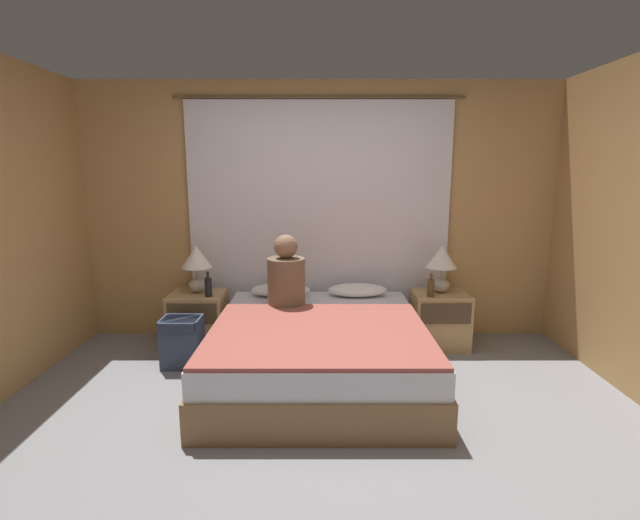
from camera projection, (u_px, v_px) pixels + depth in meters
ground_plane at (320, 431)px, 3.01m from camera, size 16.00×16.00×0.00m
wall_back at (320, 212)px, 4.59m from camera, size 4.74×0.06×2.50m
curtain_panel at (320, 221)px, 4.54m from camera, size 2.74×0.02×2.34m
bed at (320, 351)px, 3.72m from camera, size 1.68×1.93×0.47m
nightstand_left at (200, 320)px, 4.41m from camera, size 0.51×0.43×0.53m
nightstand_right at (441, 320)px, 4.40m from camera, size 0.51×0.43×0.53m
lamp_left at (198, 262)px, 4.34m from camera, size 0.28×0.28×0.45m
lamp_right at (443, 262)px, 4.33m from camera, size 0.28×0.28×0.45m
pillow_left at (282, 290)px, 4.44m from camera, size 0.56×0.28×0.12m
pillow_right at (359, 290)px, 4.43m from camera, size 0.56×0.28×0.12m
blanket_on_bed at (320, 332)px, 3.42m from camera, size 1.62×1.35×0.03m
person_left_in_bed at (287, 277)px, 4.06m from camera, size 0.33×0.33×0.64m
beer_bottle_on_left_stand at (209, 287)px, 4.23m from camera, size 0.07×0.07×0.23m
beer_bottle_on_right_stand at (432, 288)px, 4.23m from camera, size 0.06×0.06×0.22m
backpack_on_floor at (183, 339)px, 3.97m from camera, size 0.33×0.28×0.43m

